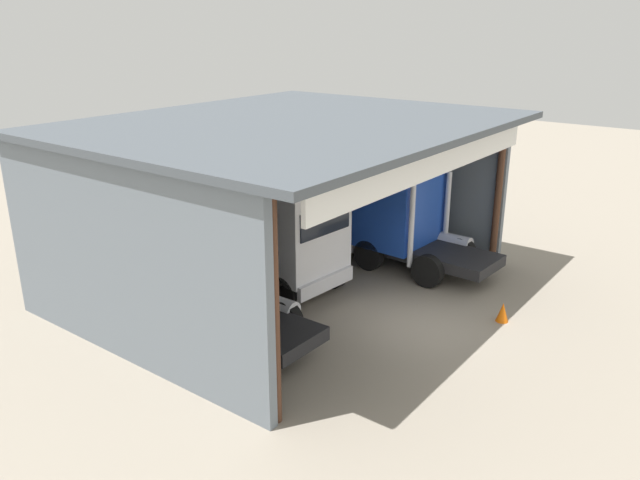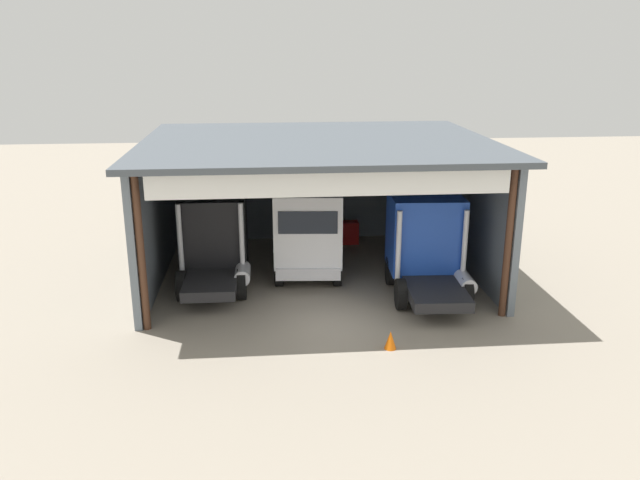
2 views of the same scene
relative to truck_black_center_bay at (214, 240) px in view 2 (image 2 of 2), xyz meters
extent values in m
plane|color=gray|center=(3.87, -3.84, -1.73)|extent=(80.00, 80.00, 0.00)
cube|color=slate|center=(3.87, 5.78, 0.82)|extent=(12.10, 0.24, 5.11)
cube|color=slate|center=(-2.18, 0.97, 0.82)|extent=(0.24, 9.62, 5.11)
cube|color=slate|center=(9.92, 0.97, 0.82)|extent=(0.24, 9.62, 5.11)
cube|color=#474E55|center=(3.87, 0.54, 3.48)|extent=(12.70, 10.49, 0.20)
cylinder|color=#4C2D1E|center=(-1.93, -3.69, 0.82)|extent=(0.24, 0.24, 5.11)
cylinder|color=#4C2D1E|center=(9.67, -3.69, 0.82)|extent=(0.24, 0.24, 5.11)
cube|color=white|center=(3.87, -4.18, 3.03)|extent=(10.89, 0.12, 0.90)
cube|color=black|center=(-0.02, 0.30, 0.33)|extent=(2.42, 2.11, 2.54)
cube|color=black|center=(-0.01, 1.36, 0.77)|extent=(2.03, 0.08, 0.76)
cube|color=silver|center=(-0.01, 1.39, -1.04)|extent=(2.28, 0.18, 0.44)
cube|color=#232326|center=(-0.04, -1.46, -1.01)|extent=(1.83, 3.22, 0.36)
cylinder|color=silver|center=(-1.11, -0.88, 0.21)|extent=(0.18, 0.18, 2.80)
cylinder|color=silver|center=(1.04, -0.90, 0.21)|extent=(0.18, 0.18, 2.80)
cylinder|color=silver|center=(1.04, -1.17, -0.89)|extent=(0.57, 1.21, 0.56)
cylinder|color=black|center=(-1.06, 0.73, -1.19)|extent=(0.31, 1.09, 1.09)
cylinder|color=black|center=(1.03, 0.71, -1.19)|extent=(0.31, 1.09, 1.09)
cylinder|color=black|center=(-1.09, -1.45, -1.19)|extent=(0.31, 1.09, 1.09)
cylinder|color=black|center=(1.01, -1.47, -1.19)|extent=(0.31, 1.09, 1.09)
cube|color=white|center=(3.47, 0.04, 0.41)|extent=(2.63, 2.29, 2.72)
cube|color=black|center=(3.39, -1.03, 0.89)|extent=(2.10, 0.22, 0.82)
cube|color=silver|center=(3.39, -1.06, -1.05)|extent=(2.36, 0.34, 0.44)
cube|color=#232326|center=(3.63, 2.06, -1.02)|extent=(2.13, 3.81, 0.36)
cylinder|color=silver|center=(4.67, 1.15, 0.21)|extent=(0.18, 0.18, 2.81)
cylinder|color=silver|center=(2.45, 1.32, 0.21)|extent=(0.18, 0.18, 2.81)
cylinder|color=silver|center=(2.49, 1.84, -0.90)|extent=(0.65, 1.24, 0.56)
cylinder|color=black|center=(4.52, -0.46, -1.20)|extent=(0.38, 1.09, 1.07)
cylinder|color=black|center=(2.36, -0.30, -1.20)|extent=(0.38, 1.09, 1.07)
cylinder|color=black|center=(4.71, 1.97, -1.20)|extent=(0.38, 1.09, 1.07)
cylinder|color=black|center=(2.54, 2.14, -1.20)|extent=(0.38, 1.09, 1.07)
cube|color=#1E47B7|center=(7.62, -1.03, 0.41)|extent=(2.64, 2.26, 2.72)
cube|color=black|center=(7.67, 0.05, 0.89)|extent=(2.16, 0.17, 0.82)
cube|color=silver|center=(7.67, 0.08, -1.05)|extent=(2.42, 0.28, 0.44)
cube|color=#232326|center=(7.52, -2.90, -1.02)|extent=(2.07, 3.50, 0.36)
cylinder|color=silver|center=(6.42, -2.19, 0.17)|extent=(0.18, 0.18, 2.75)
cylinder|color=silver|center=(8.70, -2.30, 0.17)|extent=(0.18, 0.18, 2.75)
cylinder|color=silver|center=(8.68, -2.66, -0.90)|extent=(0.62, 1.23, 0.56)
cylinder|color=black|center=(6.52, -0.55, -1.20)|extent=(0.35, 1.08, 1.07)
cylinder|color=black|center=(8.76, -0.66, -1.20)|extent=(0.35, 1.08, 1.07)
cylinder|color=black|center=(6.41, -2.85, -1.20)|extent=(0.35, 1.08, 1.07)
cylinder|color=black|center=(8.64, -2.96, -1.20)|extent=(0.35, 1.08, 1.07)
cylinder|color=#197233|center=(5.68, 5.17, -1.30)|extent=(0.58, 0.58, 0.87)
cube|color=red|center=(5.61, 4.67, -1.23)|extent=(0.90, 0.60, 1.00)
cone|color=orange|center=(5.49, -5.73, -1.45)|extent=(0.36, 0.36, 0.56)
camera|label=1|loc=(-10.44, -11.28, 6.33)|focal=35.22mm
camera|label=2|loc=(1.89, -22.45, 6.95)|focal=35.53mm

